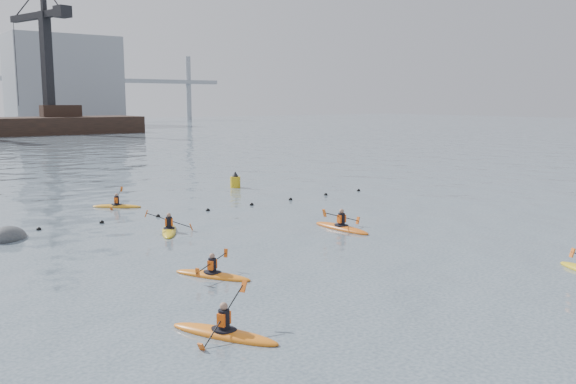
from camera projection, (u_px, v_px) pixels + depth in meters
The scene contains 9 objects.
ground at pixel (529, 367), 14.12m from camera, with size 400.00×400.00×0.00m, color #36414E.
float_line at pixel (129, 219), 31.69m from camera, with size 33.24×0.73×0.24m.
kayaker_0 at pixel (224, 332), 15.99m from camera, with size 2.09×3.18×1.35m.
kayaker_2 at pixel (212, 274), 21.36m from camera, with size 2.02×2.92×0.97m.
kayaker_3 at pixel (169, 230), 28.68m from camera, with size 2.05×3.16×1.20m.
kayaker_4 at pixel (341, 227), 29.25m from camera, with size 2.42×3.56×1.25m.
kayaker_5 at pixel (117, 206), 35.30m from camera, with size 2.59×2.31×1.19m.
mooring_buoy at pixel (9, 239), 27.29m from camera, with size 2.30×1.36×1.15m, color #3F4145.
nav_buoy at pixel (235, 182), 43.28m from camera, with size 0.72×0.72×1.32m.
Camera 1 is at (-12.46, -7.37, 6.13)m, focal length 38.00 mm.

